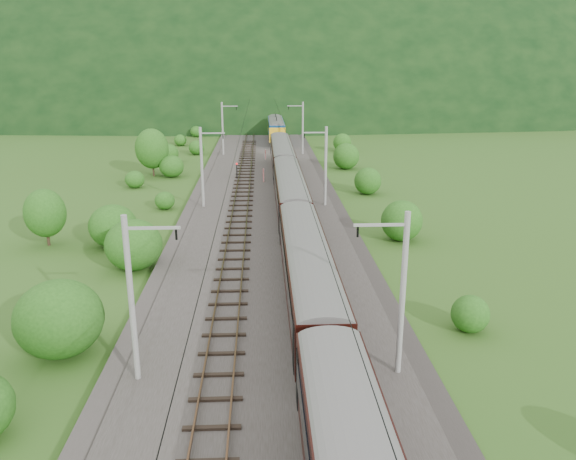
{
  "coord_description": "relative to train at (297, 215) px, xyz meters",
  "views": [
    {
      "loc": [
        -0.21,
        -23.58,
        14.79
      ],
      "look_at": [
        1.65,
        15.96,
        2.6
      ],
      "focal_mm": 35.0,
      "sensor_mm": 36.0,
      "label": 1
    }
  ],
  "objects": [
    {
      "name": "mountain_ridge",
      "position": [
        -122.4,
        282.35,
        -3.26
      ],
      "size": [
        336.0,
        280.0,
        132.0
      ],
      "primitive_type": "ellipsoid",
      "color": "black",
      "rests_on": "ground"
    },
    {
      "name": "catenary_right",
      "position": [
        3.72,
        14.35,
        1.24
      ],
      "size": [
        2.54,
        192.28,
        8.0
      ],
      "color": "gray",
      "rests_on": "railbed"
    },
    {
      "name": "signal",
      "position": [
        -5.76,
        28.16,
        -1.82
      ],
      "size": [
        0.21,
        0.21,
        1.94
      ],
      "color": "black",
      "rests_on": "railbed"
    },
    {
      "name": "track_right",
      "position": [
        -0.0,
        -7.65,
        -2.89
      ],
      "size": [
        2.4,
        220.0,
        0.27
      ],
      "color": "#513722",
      "rests_on": "railbed"
    },
    {
      "name": "hazard_post_near",
      "position": [
        -2.42,
        25.84,
        -2.14
      ],
      "size": [
        0.17,
        0.17,
        1.64
      ],
      "primitive_type": "cylinder",
      "color": "red",
      "rests_on": "railbed"
    },
    {
      "name": "overhead_wires",
      "position": [
        -2.4,
        -7.65,
        3.84
      ],
      "size": [
        4.83,
        198.0,
        0.03
      ],
      "color": "black",
      "rests_on": "ground"
    },
    {
      "name": "catenary_left",
      "position": [
        -8.52,
        14.35,
        1.24
      ],
      "size": [
        2.54,
        192.28,
        8.0
      ],
      "color": "gray",
      "rests_on": "railbed"
    },
    {
      "name": "railbed",
      "position": [
        -2.4,
        -7.65,
        -3.11
      ],
      "size": [
        14.0,
        220.0,
        0.3
      ],
      "primitive_type": "cube",
      "color": "#38332D",
      "rests_on": "ground"
    },
    {
      "name": "vegetation_left",
      "position": [
        -15.32,
        -10.12,
        -0.99
      ],
      "size": [
        11.99,
        146.45,
        6.64
      ],
      "color": "#225516",
      "rests_on": "ground"
    },
    {
      "name": "track_left",
      "position": [
        -4.8,
        -7.65,
        -2.89
      ],
      "size": [
        2.4,
        220.0,
        0.27
      ],
      "color": "#513722",
      "rests_on": "railbed"
    },
    {
      "name": "vegetation_right",
      "position": [
        9.42,
        1.95,
        -1.84
      ],
      "size": [
        6.22,
        110.94,
        3.24
      ],
      "color": "#225516",
      "rests_on": "ground"
    },
    {
      "name": "mountain_main",
      "position": [
        -2.4,
        242.35,
        -3.26
      ],
      "size": [
        504.0,
        360.0,
        244.0
      ],
      "primitive_type": "ellipsoid",
      "color": "black",
      "rests_on": "ground"
    },
    {
      "name": "hazard_post_far",
      "position": [
        -2.06,
        41.7,
        -2.24
      ],
      "size": [
        0.15,
        0.15,
        1.45
      ],
      "primitive_type": "cylinder",
      "color": "red",
      "rests_on": "railbed"
    },
    {
      "name": "train",
      "position": [
        0.0,
        0.0,
        0.0
      ],
      "size": [
        2.72,
        129.22,
        4.71
      ],
      "color": "black",
      "rests_on": "ground"
    },
    {
      "name": "ground",
      "position": [
        -2.4,
        -17.65,
        -3.26
      ],
      "size": [
        600.0,
        600.0,
        0.0
      ],
      "primitive_type": "plane",
      "color": "#37591C",
      "rests_on": "ground"
    }
  ]
}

